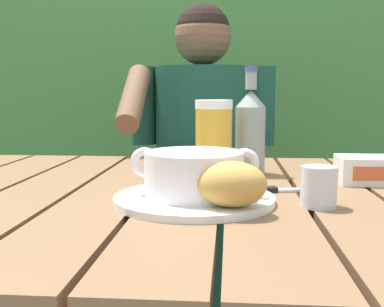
{
  "coord_description": "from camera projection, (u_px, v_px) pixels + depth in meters",
  "views": [
    {
      "loc": [
        0.08,
        -0.87,
        0.94
      ],
      "look_at": [
        0.01,
        0.01,
        0.83
      ],
      "focal_mm": 44.26,
      "sensor_mm": 36.0,
      "label": 1
    }
  ],
  "objects": [
    {
      "name": "serving_plate",
      "position": [
        194.0,
        199.0,
        0.8
      ],
      "size": [
        0.27,
        0.27,
        0.01
      ],
      "color": "white",
      "rests_on": "dining_table"
    },
    {
      "name": "beer_bottle",
      "position": [
        250.0,
        130.0,
        1.06
      ],
      "size": [
        0.07,
        0.07,
        0.24
      ],
      "color": "gray",
      "rests_on": "dining_table"
    },
    {
      "name": "soup_bowl",
      "position": [
        194.0,
        173.0,
        0.79
      ],
      "size": [
        0.22,
        0.17,
        0.08
      ],
      "color": "white",
      "rests_on": "serving_plate"
    },
    {
      "name": "chair_near_diner",
      "position": [
        205.0,
        213.0,
        1.81
      ],
      "size": [
        0.42,
        0.43,
        0.96
      ],
      "color": "#88603F",
      "rests_on": "ground_plane"
    },
    {
      "name": "butter_tub",
      "position": [
        369.0,
        170.0,
        0.96
      ],
      "size": [
        0.12,
        0.09,
        0.05
      ],
      "color": "white",
      "rests_on": "dining_table"
    },
    {
      "name": "beer_glass",
      "position": [
        214.0,
        139.0,
        1.02
      ],
      "size": [
        0.08,
        0.08,
        0.17
      ],
      "color": "gold",
      "rests_on": "dining_table"
    },
    {
      "name": "water_glass_small",
      "position": [
        319.0,
        187.0,
        0.76
      ],
      "size": [
        0.06,
        0.06,
        0.07
      ],
      "color": "silver",
      "rests_on": "dining_table"
    },
    {
      "name": "hedge_backdrop",
      "position": [
        248.0,
        37.0,
        2.45
      ],
      "size": [
        3.72,
        0.97,
        2.69
      ],
      "color": "#40763A",
      "rests_on": "ground_plane"
    },
    {
      "name": "table_knife",
      "position": [
        275.0,
        190.0,
        0.88
      ],
      "size": [
        0.15,
        0.05,
        0.01
      ],
      "color": "silver",
      "rests_on": "dining_table"
    },
    {
      "name": "bread_roll",
      "position": [
        231.0,
        184.0,
        0.71
      ],
      "size": [
        0.11,
        0.09,
        0.07
      ],
      "color": "gold",
      "rests_on": "serving_plate"
    },
    {
      "name": "person_eating",
      "position": [
        201.0,
        157.0,
        1.59
      ],
      "size": [
        0.48,
        0.47,
        1.23
      ],
      "color": "#194A39",
      "rests_on": "ground_plane"
    },
    {
      "name": "dining_table",
      "position": [
        185.0,
        240.0,
        0.9
      ],
      "size": [
        1.25,
        0.93,
        0.76
      ],
      "color": "brown",
      "rests_on": "ground_plane"
    }
  ]
}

